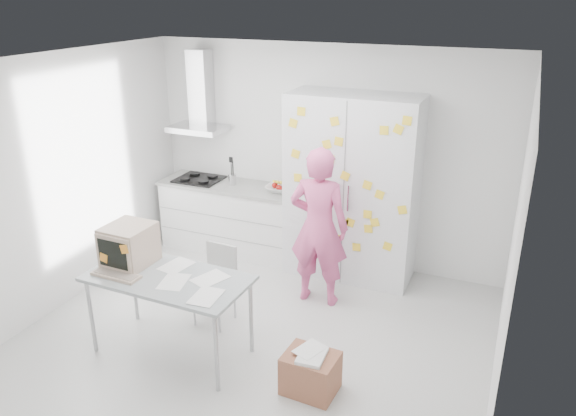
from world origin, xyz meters
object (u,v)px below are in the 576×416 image
at_px(chair, 217,279).
at_px(cardboard_box, 311,372).
at_px(desk, 143,259).
at_px(person, 319,227).

bearing_deg(chair, cardboard_box, -24.13).
distance_m(chair, cardboard_box, 1.51).
xyz_separation_m(chair, cardboard_box, (1.31, -0.69, -0.28)).
bearing_deg(cardboard_box, desk, 177.76).
bearing_deg(desk, chair, 57.82).
bearing_deg(chair, desk, -119.93).
distance_m(person, chair, 1.21).
bearing_deg(chair, person, 47.06).
relative_size(person, chair, 2.13).
height_order(desk, chair, desk).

